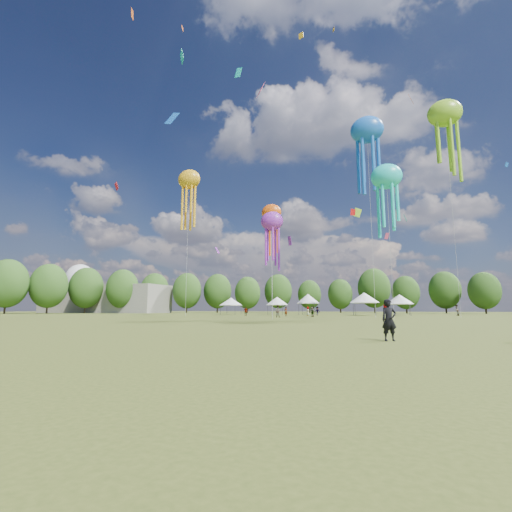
% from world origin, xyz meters
% --- Properties ---
extents(ground, '(300.00, 300.00, 0.00)m').
position_xyz_m(ground, '(0.00, 0.00, 0.00)').
color(ground, '#384416').
rests_on(ground, ground).
extents(observer_main, '(0.67, 0.56, 1.56)m').
position_xyz_m(observer_main, '(8.16, -1.14, 0.78)').
color(observer_main, black).
rests_on(observer_main, ground).
extents(spectator_near, '(0.84, 0.66, 1.70)m').
position_xyz_m(spectator_near, '(-6.35, 33.57, 0.85)').
color(spectator_near, gray).
rests_on(spectator_near, ground).
extents(spectators_far, '(34.93, 28.38, 1.91)m').
position_xyz_m(spectators_far, '(2.24, 44.33, 0.83)').
color(spectators_far, gray).
rests_on(spectators_far, ground).
extents(festival_tents, '(38.09, 9.01, 4.25)m').
position_xyz_m(festival_tents, '(-4.61, 55.63, 3.01)').
color(festival_tents, '#47474C').
rests_on(festival_tents, ground).
extents(show_kites, '(45.21, 21.20, 32.05)m').
position_xyz_m(show_kites, '(2.42, 36.29, 21.94)').
color(show_kites, '#DC520D').
rests_on(show_kites, ground).
extents(small_kites, '(75.59, 67.47, 44.72)m').
position_xyz_m(small_kites, '(0.58, 42.28, 30.24)').
color(small_kites, '#DC520D').
rests_on(small_kites, ground).
extents(treeline, '(201.57, 95.24, 13.43)m').
position_xyz_m(treeline, '(-3.87, 62.51, 6.54)').
color(treeline, '#38281C').
rests_on(treeline, ground).
extents(hangar, '(40.00, 12.00, 8.00)m').
position_xyz_m(hangar, '(-72.00, 72.00, 4.00)').
color(hangar, gray).
rests_on(hangar, ground).
extents(radome, '(9.00, 9.00, 16.00)m').
position_xyz_m(radome, '(-88.00, 78.00, 9.99)').
color(radome, white).
rests_on(radome, ground).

